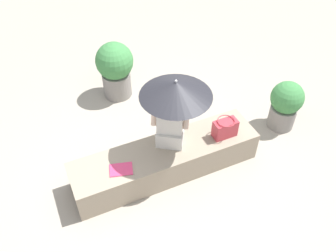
# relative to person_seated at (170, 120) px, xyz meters

# --- Properties ---
(ground_plane) EXTENTS (14.00, 14.00, 0.00)m
(ground_plane) POSITION_rel_person_seated_xyz_m (-0.10, -0.09, -0.82)
(ground_plane) COLOR #9E9384
(stone_bench) EXTENTS (2.51, 0.61, 0.44)m
(stone_bench) POSITION_rel_person_seated_xyz_m (-0.10, -0.09, -0.61)
(stone_bench) COLOR gray
(stone_bench) RESTS_ON ground
(person_seated) EXTENTS (0.50, 0.42, 0.90)m
(person_seated) POSITION_rel_person_seated_xyz_m (0.00, 0.00, 0.00)
(person_seated) COLOR beige
(person_seated) RESTS_ON stone_bench
(parasol) EXTENTS (0.86, 0.86, 1.04)m
(parasol) POSITION_rel_person_seated_xyz_m (0.03, -0.07, 0.53)
(parasol) COLOR #B7B7BC
(parasol) RESTS_ON stone_bench
(handbag_black) EXTENTS (0.32, 0.23, 0.27)m
(handbag_black) POSITION_rel_person_seated_xyz_m (0.71, -0.19, -0.26)
(handbag_black) COLOR #B2333D
(handbag_black) RESTS_ON stone_bench
(magazine) EXTENTS (0.32, 0.27, 0.01)m
(magazine) POSITION_rel_person_seated_xyz_m (-0.74, -0.18, -0.38)
(magazine) COLOR #D83866
(magazine) RESTS_ON stone_bench
(planter_near) EXTENTS (0.61, 0.61, 0.97)m
(planter_near) POSITION_rel_person_seated_xyz_m (-0.16, 1.78, -0.29)
(planter_near) COLOR gray
(planter_near) RESTS_ON ground
(planter_far) EXTENTS (0.48, 0.48, 0.79)m
(planter_far) POSITION_rel_person_seated_xyz_m (1.88, 0.01, -0.40)
(planter_far) COLOR gray
(planter_far) RESTS_ON ground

